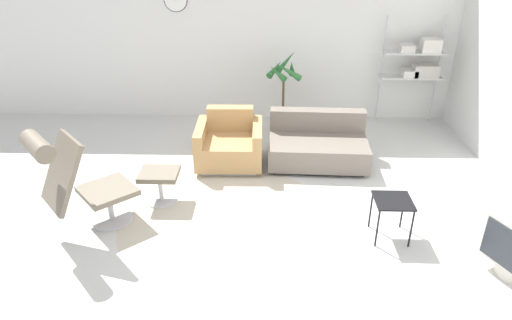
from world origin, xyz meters
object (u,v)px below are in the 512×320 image
(couch_low, at_px, (317,146))
(shelf_unit, at_px, (419,62))
(armchair_red, at_px, (230,145))
(side_table, at_px, (393,205))
(lounge_chair, at_px, (74,175))
(ottoman, at_px, (160,180))
(potted_plant, at_px, (283,101))

(couch_low, xyz_separation_m, shelf_unit, (1.66, 1.40, 0.80))
(armchair_red, relative_size, side_table, 1.96)
(side_table, bearing_deg, lounge_chair, 179.88)
(ottoman, xyz_separation_m, side_table, (2.53, -0.63, 0.11))
(potted_plant, bearing_deg, lounge_chair, -128.66)
(ottoman, height_order, potted_plant, potted_plant)
(couch_low, bearing_deg, lounge_chair, 35.05)
(couch_low, bearing_deg, armchair_red, 6.26)
(shelf_unit, bearing_deg, ottoman, -145.33)
(lounge_chair, distance_m, armchair_red, 2.20)
(lounge_chair, xyz_separation_m, ottoman, (0.69, 0.62, -0.40))
(potted_plant, distance_m, shelf_unit, 2.21)
(potted_plant, bearing_deg, couch_low, -65.96)
(ottoman, distance_m, potted_plant, 2.58)
(ottoman, xyz_separation_m, armchair_red, (0.74, 1.00, -0.01))
(side_table, distance_m, potted_plant, 2.92)
(couch_low, relative_size, potted_plant, 1.05)
(lounge_chair, height_order, ottoman, lounge_chair)
(ottoman, height_order, armchair_red, armchair_red)
(couch_low, distance_m, shelf_unit, 2.32)
(couch_low, height_order, shelf_unit, shelf_unit)
(side_table, bearing_deg, potted_plant, 111.00)
(shelf_unit, bearing_deg, armchair_red, -152.45)
(shelf_unit, bearing_deg, side_table, -108.93)
(armchair_red, bearing_deg, ottoman, 52.68)
(ottoman, height_order, couch_low, couch_low)
(potted_plant, relative_size, shelf_unit, 0.74)
(side_table, distance_m, shelf_unit, 3.36)
(lounge_chair, xyz_separation_m, side_table, (3.22, -0.01, -0.29))
(lounge_chair, bearing_deg, ottoman, 90.00)
(shelf_unit, bearing_deg, potted_plant, -169.57)
(ottoman, relative_size, couch_low, 0.33)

